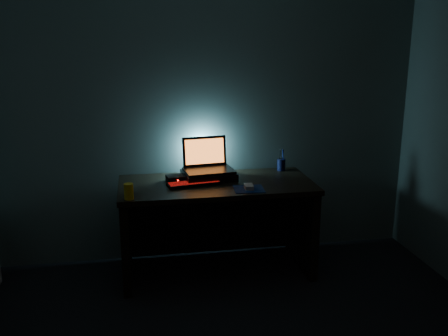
# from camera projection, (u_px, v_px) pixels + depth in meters

# --- Properties ---
(room) EXTENTS (3.50, 4.00, 2.50)m
(room) POSITION_uv_depth(u_px,v_px,m) (276.00, 178.00, 2.20)
(room) COLOR black
(room) RESTS_ON ground
(desk) EXTENTS (1.50, 0.70, 0.75)m
(desk) POSITION_uv_depth(u_px,v_px,m) (216.00, 212.00, 3.98)
(desk) COLOR black
(desk) RESTS_ON ground
(riser) EXTENTS (0.43, 0.35, 0.06)m
(riser) POSITION_uv_depth(u_px,v_px,m) (209.00, 175.00, 3.96)
(riser) COLOR black
(riser) RESTS_ON desk
(laptop) EXTENTS (0.41, 0.32, 0.26)m
(laptop) POSITION_uv_depth(u_px,v_px,m) (207.00, 163.00, 3.98)
(laptop) COLOR black
(laptop) RESTS_ON riser
(keyboard) EXTENTS (0.42, 0.19, 0.02)m
(keyboard) POSITION_uv_depth(u_px,v_px,m) (194.00, 184.00, 3.80)
(keyboard) COLOR black
(keyboard) RESTS_ON desk
(mousepad) EXTENTS (0.23, 0.22, 0.00)m
(mousepad) POSITION_uv_depth(u_px,v_px,m) (249.00, 189.00, 3.70)
(mousepad) COLOR navy
(mousepad) RESTS_ON desk
(mouse) EXTENTS (0.07, 0.11, 0.03)m
(mouse) POSITION_uv_depth(u_px,v_px,m) (249.00, 187.00, 3.70)
(mouse) COLOR gray
(mouse) RESTS_ON mousepad
(pen_cup) EXTENTS (0.09, 0.09, 0.10)m
(pen_cup) POSITION_uv_depth(u_px,v_px,m) (281.00, 165.00, 4.20)
(pen_cup) COLOR black
(pen_cup) RESTS_ON desk
(juice_glass) EXTENTS (0.07, 0.07, 0.11)m
(juice_glass) POSITION_uv_depth(u_px,v_px,m) (129.00, 191.00, 3.46)
(juice_glass) COLOR #E2B40B
(juice_glass) RESTS_ON desk
(router) EXTENTS (0.16, 0.14, 0.05)m
(router) POSITION_uv_depth(u_px,v_px,m) (176.00, 178.00, 3.89)
(router) COLOR black
(router) RESTS_ON desk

